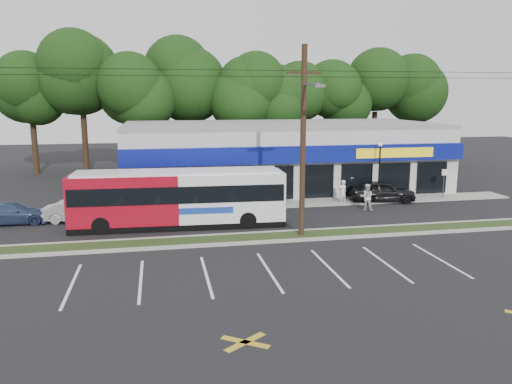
{
  "coord_description": "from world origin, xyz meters",
  "views": [
    {
      "loc": [
        -4.42,
        -23.94,
        7.41
      ],
      "look_at": [
        1.3,
        5.0,
        1.75
      ],
      "focal_mm": 35.0,
      "sensor_mm": 36.0,
      "label": 1
    }
  ],
  "objects_px": {
    "sign_post": "(444,178)",
    "car_dark": "(382,191)",
    "utility_pole": "(300,136)",
    "pedestrian_b": "(367,197)",
    "metrobus": "(179,197)",
    "car_blue": "(12,213)",
    "car_silver": "(79,211)",
    "pedestrian_a": "(343,192)",
    "lamp_post": "(379,164)"
  },
  "relations": [
    {
      "from": "lamp_post",
      "to": "car_silver",
      "type": "height_order",
      "value": "lamp_post"
    },
    {
      "from": "car_silver",
      "to": "pedestrian_a",
      "type": "distance_m",
      "value": 17.45
    },
    {
      "from": "lamp_post",
      "to": "car_blue",
      "type": "distance_m",
      "value": 24.15
    },
    {
      "from": "metrobus",
      "to": "pedestrian_b",
      "type": "height_order",
      "value": "metrobus"
    },
    {
      "from": "sign_post",
      "to": "car_blue",
      "type": "height_order",
      "value": "sign_post"
    },
    {
      "from": "car_blue",
      "to": "pedestrian_a",
      "type": "height_order",
      "value": "pedestrian_a"
    },
    {
      "from": "car_blue",
      "to": "pedestrian_a",
      "type": "xyz_separation_m",
      "value": [
        21.18,
        1.5,
        0.2
      ]
    },
    {
      "from": "utility_pole",
      "to": "pedestrian_a",
      "type": "xyz_separation_m",
      "value": [
        5.34,
        7.57,
        -4.57
      ]
    },
    {
      "from": "utility_pole",
      "to": "sign_post",
      "type": "xyz_separation_m",
      "value": [
        13.17,
        7.65,
        -3.86
      ]
    },
    {
      "from": "sign_post",
      "to": "car_silver",
      "type": "relative_size",
      "value": 0.55
    },
    {
      "from": "pedestrian_a",
      "to": "pedestrian_b",
      "type": "bearing_deg",
      "value": 101.45
    },
    {
      "from": "lamp_post",
      "to": "car_dark",
      "type": "xyz_separation_m",
      "value": [
        0.16,
        -0.3,
        -1.88
      ]
    },
    {
      "from": "pedestrian_a",
      "to": "car_blue",
      "type": "bearing_deg",
      "value": -4.66
    },
    {
      "from": "utility_pole",
      "to": "sign_post",
      "type": "relative_size",
      "value": 22.47
    },
    {
      "from": "pedestrian_a",
      "to": "metrobus",
      "type": "bearing_deg",
      "value": 10.45
    },
    {
      "from": "utility_pole",
      "to": "lamp_post",
      "type": "bearing_deg",
      "value": 43.95
    },
    {
      "from": "car_dark",
      "to": "metrobus",
      "type": "bearing_deg",
      "value": 113.45
    },
    {
      "from": "car_blue",
      "to": "pedestrian_a",
      "type": "distance_m",
      "value": 21.23
    },
    {
      "from": "car_silver",
      "to": "car_blue",
      "type": "xyz_separation_m",
      "value": [
        -3.82,
        0.29,
        -0.03
      ]
    },
    {
      "from": "sign_post",
      "to": "pedestrian_a",
      "type": "bearing_deg",
      "value": -179.45
    },
    {
      "from": "lamp_post",
      "to": "car_blue",
      "type": "xyz_separation_m",
      "value": [
        -24.0,
        -1.8,
        -2.03
      ]
    },
    {
      "from": "sign_post",
      "to": "car_dark",
      "type": "distance_m",
      "value": 4.9
    },
    {
      "from": "car_blue",
      "to": "pedestrian_a",
      "type": "bearing_deg",
      "value": -86.93
    },
    {
      "from": "car_blue",
      "to": "car_silver",
      "type": "bearing_deg",
      "value": -95.37
    },
    {
      "from": "utility_pole",
      "to": "car_silver",
      "type": "bearing_deg",
      "value": 154.3
    },
    {
      "from": "car_dark",
      "to": "sign_post",
      "type": "bearing_deg",
      "value": -81.1
    },
    {
      "from": "pedestrian_b",
      "to": "lamp_post",
      "type": "bearing_deg",
      "value": -107.74
    },
    {
      "from": "sign_post",
      "to": "car_blue",
      "type": "distance_m",
      "value": 29.06
    },
    {
      "from": "metrobus",
      "to": "pedestrian_b",
      "type": "relative_size",
      "value": 6.94
    },
    {
      "from": "sign_post",
      "to": "pedestrian_b",
      "type": "distance_m",
      "value": 7.4
    },
    {
      "from": "metrobus",
      "to": "car_blue",
      "type": "height_order",
      "value": "metrobus"
    },
    {
      "from": "car_dark",
      "to": "utility_pole",
      "type": "bearing_deg",
      "value": 140.3
    },
    {
      "from": "sign_post",
      "to": "pedestrian_b",
      "type": "relative_size",
      "value": 1.26
    },
    {
      "from": "lamp_post",
      "to": "car_dark",
      "type": "height_order",
      "value": "lamp_post"
    },
    {
      "from": "utility_pole",
      "to": "metrobus",
      "type": "xyz_separation_m",
      "value": [
        -6.17,
        3.57,
        -3.68
      ]
    },
    {
      "from": "metrobus",
      "to": "car_silver",
      "type": "bearing_deg",
      "value": 161.76
    },
    {
      "from": "utility_pole",
      "to": "lamp_post",
      "type": "distance_m",
      "value": 11.67
    },
    {
      "from": "pedestrian_b",
      "to": "car_blue",
      "type": "bearing_deg",
      "value": 18.51
    },
    {
      "from": "sign_post",
      "to": "car_dark",
      "type": "relative_size",
      "value": 0.48
    },
    {
      "from": "metrobus",
      "to": "car_blue",
      "type": "xyz_separation_m",
      "value": [
        -9.66,
        2.5,
        -1.09
      ]
    },
    {
      "from": "car_dark",
      "to": "car_silver",
      "type": "xyz_separation_m",
      "value": [
        -20.34,
        -1.79,
        -0.12
      ]
    },
    {
      "from": "car_silver",
      "to": "car_blue",
      "type": "height_order",
      "value": "car_silver"
    },
    {
      "from": "lamp_post",
      "to": "sign_post",
      "type": "relative_size",
      "value": 1.91
    },
    {
      "from": "utility_pole",
      "to": "pedestrian_b",
      "type": "bearing_deg",
      "value": 40.84
    },
    {
      "from": "sign_post",
      "to": "car_blue",
      "type": "bearing_deg",
      "value": -176.89
    },
    {
      "from": "car_silver",
      "to": "pedestrian_b",
      "type": "relative_size",
      "value": 2.3
    },
    {
      "from": "metrobus",
      "to": "car_silver",
      "type": "height_order",
      "value": "metrobus"
    },
    {
      "from": "sign_post",
      "to": "lamp_post",
      "type": "bearing_deg",
      "value": 177.42
    },
    {
      "from": "utility_pole",
      "to": "car_dark",
      "type": "bearing_deg",
      "value": 42.29
    },
    {
      "from": "metrobus",
      "to": "car_blue",
      "type": "bearing_deg",
      "value": 167.94
    }
  ]
}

